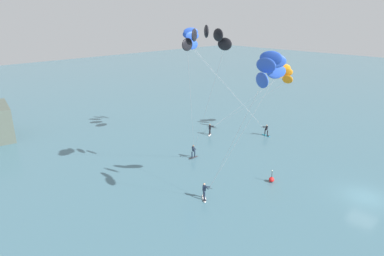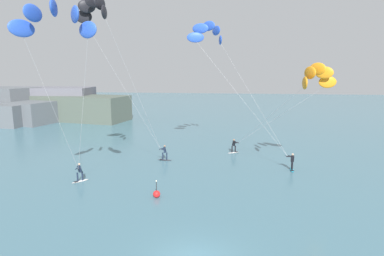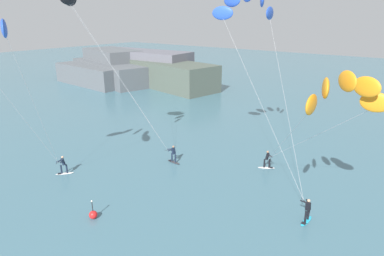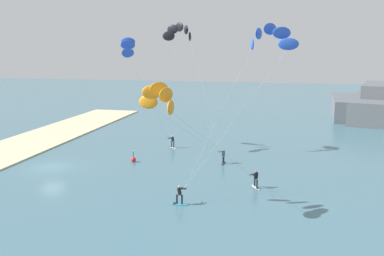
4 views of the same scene
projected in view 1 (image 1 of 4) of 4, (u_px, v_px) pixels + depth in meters
The scene contains 6 objects.
ground_plane at pixel (366, 197), 31.62m from camera, with size 240.00×240.00×0.00m, color #426B7A.
kitesurfer_nearshore at pixel (194, 42), 42.10m from camera, with size 11.28×10.03×15.10m.
kitesurfer_mid_water at pixel (205, 46), 28.97m from camera, with size 7.35×8.10×15.83m.
kitesurfer_far_out at pixel (281, 75), 45.05m from camera, with size 9.93×9.72×10.28m.
kitesurfer_downwind at pixel (267, 74), 25.00m from camera, with size 5.23×7.30×14.10m.
marker_buoy at pixel (271, 179), 34.40m from camera, with size 0.56×0.56×1.38m.
Camera 1 is at (-31.33, -8.19, 16.63)m, focal length 30.75 mm.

